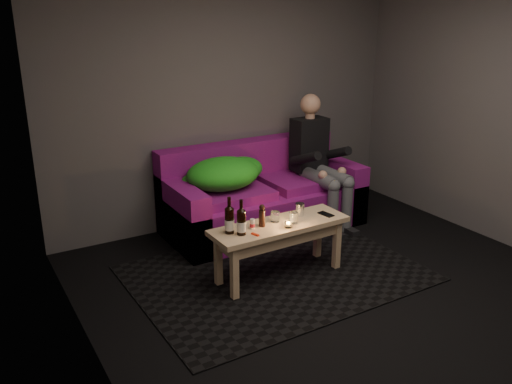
{
  "coord_description": "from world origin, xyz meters",
  "views": [
    {
      "loc": [
        -2.65,
        -2.8,
        2.24
      ],
      "look_at": [
        -0.17,
        1.42,
        0.56
      ],
      "focal_mm": 38.0,
      "sensor_mm": 36.0,
      "label": 1
    }
  ],
  "objects_px": {
    "sofa": "(262,198)",
    "coffee_table": "(280,233)",
    "steel_cup": "(300,209)",
    "beer_bottle_b": "(241,222)",
    "beer_bottle_a": "(229,220)",
    "person": "(318,159)"
  },
  "relations": [
    {
      "from": "sofa",
      "to": "coffee_table",
      "type": "height_order",
      "value": "sofa"
    },
    {
      "from": "sofa",
      "to": "steel_cup",
      "type": "height_order",
      "value": "sofa"
    },
    {
      "from": "beer_bottle_b",
      "to": "beer_bottle_a",
      "type": "bearing_deg",
      "value": 131.29
    },
    {
      "from": "coffee_table",
      "to": "steel_cup",
      "type": "distance_m",
      "value": 0.3
    },
    {
      "from": "steel_cup",
      "to": "person",
      "type": "bearing_deg",
      "value": 45.47
    },
    {
      "from": "coffee_table",
      "to": "steel_cup",
      "type": "xyz_separation_m",
      "value": [
        0.25,
        0.07,
        0.15
      ]
    },
    {
      "from": "person",
      "to": "steel_cup",
      "type": "distance_m",
      "value": 1.15
    },
    {
      "from": "sofa",
      "to": "beer_bottle_b",
      "type": "bearing_deg",
      "value": -127.79
    },
    {
      "from": "person",
      "to": "steel_cup",
      "type": "relative_size",
      "value": 12.33
    },
    {
      "from": "beer_bottle_b",
      "to": "coffee_table",
      "type": "bearing_deg",
      "value": 6.13
    },
    {
      "from": "person",
      "to": "beer_bottle_a",
      "type": "bearing_deg",
      "value": -150.72
    },
    {
      "from": "sofa",
      "to": "coffee_table",
      "type": "relative_size",
      "value": 1.67
    },
    {
      "from": "beer_bottle_a",
      "to": "coffee_table",
      "type": "bearing_deg",
      "value": -4.19
    },
    {
      "from": "sofa",
      "to": "beer_bottle_a",
      "type": "bearing_deg",
      "value": -131.98
    },
    {
      "from": "beer_bottle_b",
      "to": "steel_cup",
      "type": "relative_size",
      "value": 2.67
    },
    {
      "from": "person",
      "to": "beer_bottle_a",
      "type": "height_order",
      "value": "person"
    },
    {
      "from": "person",
      "to": "beer_bottle_b",
      "type": "distance_m",
      "value": 1.72
    },
    {
      "from": "sofa",
      "to": "person",
      "type": "bearing_deg",
      "value": -15.67
    },
    {
      "from": "sofa",
      "to": "person",
      "type": "relative_size",
      "value": 1.5
    },
    {
      "from": "person",
      "to": "beer_bottle_a",
      "type": "relative_size",
      "value": 4.46
    },
    {
      "from": "sofa",
      "to": "beer_bottle_b",
      "type": "distance_m",
      "value": 1.41
    },
    {
      "from": "person",
      "to": "beer_bottle_b",
      "type": "relative_size",
      "value": 4.62
    }
  ]
}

